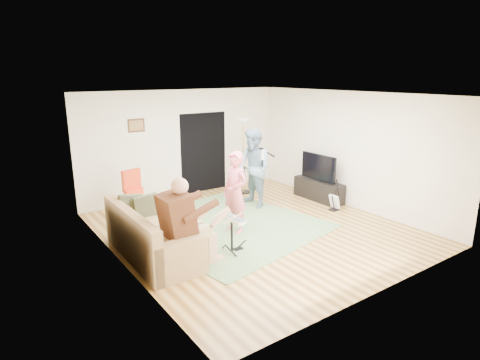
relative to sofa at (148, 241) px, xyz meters
The scene contains 19 objects.
floor 2.32m from the sofa, ahead, with size 6.00×6.00×0.00m, color brown.
walls 2.53m from the sofa, ahead, with size 5.50×6.00×2.70m, color white, non-canonical shape.
ceiling 3.32m from the sofa, ahead, with size 6.00×6.00×0.00m, color white.
window_blinds 1.34m from the sofa, 155.99° to the left, with size 2.05×2.05×0.00m, color olive.
doorway 4.20m from the sofa, 46.36° to the left, with size 2.10×2.10×0.00m, color black.
picture_frame 3.55m from the sofa, 70.65° to the left, with size 0.42×0.03×0.32m, color #3F2314.
area_rug 1.99m from the sofa, 13.58° to the left, with size 3.39×3.52×0.02m, color #5A7D4C.
sofa is the anchor object (origin of this frame).
drummer 0.84m from the sofa, 55.36° to the right, with size 0.99×0.55×1.52m.
drum_kit 1.45m from the sofa, 26.58° to the right, with size 0.37×0.66×0.68m.
singer 1.98m from the sofa, ahead, with size 0.60×0.39×1.64m, color #E56377.
microphone 2.30m from the sofa, ahead, with size 0.06×0.06×0.24m, color black, non-canonical shape.
guitarist 3.40m from the sofa, 20.37° to the left, with size 0.90×0.70×1.86m, color #6C869F.
guitar_held 3.66m from the sofa, 19.24° to the left, with size 0.12×0.60×0.26m, color silver, non-canonical shape.
guitar_spare 4.51m from the sofa, ahead, with size 0.27×0.24×0.74m.
torchiere_lamp 4.37m from the sofa, 31.74° to the left, with size 0.35×0.35×1.96m.
dining_chair 1.98m from the sofa, 73.38° to the left, with size 0.57×0.60×1.09m.
tv_cabinet 4.84m from the sofa, ahead, with size 0.40×1.40×0.50m, color black.
television 4.82m from the sofa, ahead, with size 0.06×1.08×0.64m, color black.
Camera 1 is at (-4.66, -6.12, 3.09)m, focal length 30.00 mm.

